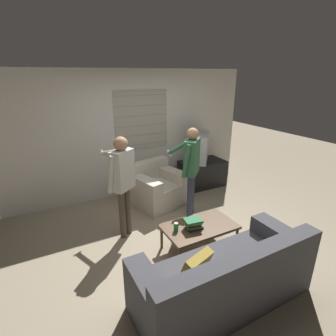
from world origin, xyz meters
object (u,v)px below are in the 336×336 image
(person_right_standing, at_px, (191,162))
(book_stack, at_px, (193,224))
(tv, at_px, (203,148))
(soda_can, at_px, (176,227))
(spare_remote, at_px, (190,223))
(coffee_table, at_px, (200,228))
(armchair_beige, at_px, (157,187))
(person_left_standing, at_px, (122,176))
(couch_blue, at_px, (225,279))

(person_right_standing, bearing_deg, book_stack, -165.29)
(tv, distance_m, soda_can, 2.61)
(soda_can, bearing_deg, book_stack, -15.17)
(book_stack, height_order, spare_remote, book_stack)
(person_right_standing, relative_size, book_stack, 6.01)
(book_stack, xyz_separation_m, soda_can, (-0.24, 0.07, -0.02))
(coffee_table, distance_m, person_right_standing, 1.21)
(soda_can, bearing_deg, coffee_table, -6.87)
(armchair_beige, xyz_separation_m, coffee_table, (-0.09, -1.62, 0.02))
(coffee_table, xyz_separation_m, tv, (1.38, 1.92, 0.55))
(person_right_standing, distance_m, spare_remote, 1.14)
(armchair_beige, distance_m, person_left_standing, 1.39)
(soda_can, bearing_deg, tv, 46.95)
(couch_blue, bearing_deg, person_right_standing, 68.39)
(tv, bearing_deg, soda_can, -2.56)
(person_right_standing, bearing_deg, armchair_beige, 70.60)
(coffee_table, bearing_deg, armchair_beige, 86.98)
(person_right_standing, bearing_deg, spare_remote, -168.10)
(book_stack, relative_size, spare_remote, 1.98)
(coffee_table, distance_m, soda_can, 0.38)
(coffee_table, bearing_deg, book_stack, -170.13)
(couch_blue, height_order, coffee_table, couch_blue)
(armchair_beige, relative_size, book_stack, 4.14)
(spare_remote, bearing_deg, person_right_standing, 46.19)
(armchair_beige, distance_m, person_right_standing, 1.04)
(tv, xyz_separation_m, person_left_standing, (-2.23, -1.07, 0.12))
(couch_blue, distance_m, person_left_standing, 2.00)
(soda_can, height_order, spare_remote, soda_can)
(tv, height_order, soda_can, tv)
(tv, height_order, spare_remote, tv)
(person_right_standing, bearing_deg, soda_can, -177.26)
(couch_blue, height_order, person_left_standing, person_left_standing)
(person_left_standing, xyz_separation_m, book_stack, (0.72, -0.87, -0.55))
(coffee_table, height_order, spare_remote, spare_remote)
(couch_blue, xyz_separation_m, spare_remote, (0.20, 1.06, 0.08))
(book_stack, distance_m, spare_remote, 0.16)
(book_stack, bearing_deg, coffee_table, 9.87)
(spare_remote, bearing_deg, soda_can, -175.70)
(tv, bearing_deg, couch_blue, 10.01)
(armchair_beige, bearing_deg, spare_remote, 68.94)
(person_left_standing, distance_m, book_stack, 1.26)
(coffee_table, bearing_deg, spare_remote, 129.65)
(tv, xyz_separation_m, spare_remote, (-1.48, -1.80, -0.50))
(coffee_table, distance_m, spare_remote, 0.16)
(coffee_table, xyz_separation_m, soda_can, (-0.37, 0.04, 0.10))
(armchair_beige, distance_m, tv, 1.45)
(person_right_standing, bearing_deg, person_left_standing, 137.99)
(coffee_table, height_order, soda_can, soda_can)
(person_left_standing, distance_m, spare_remote, 1.22)
(armchair_beige, distance_m, spare_remote, 1.51)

